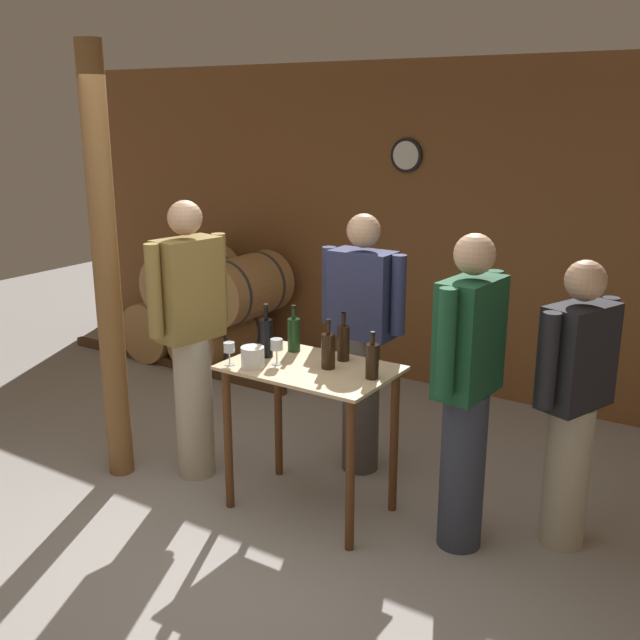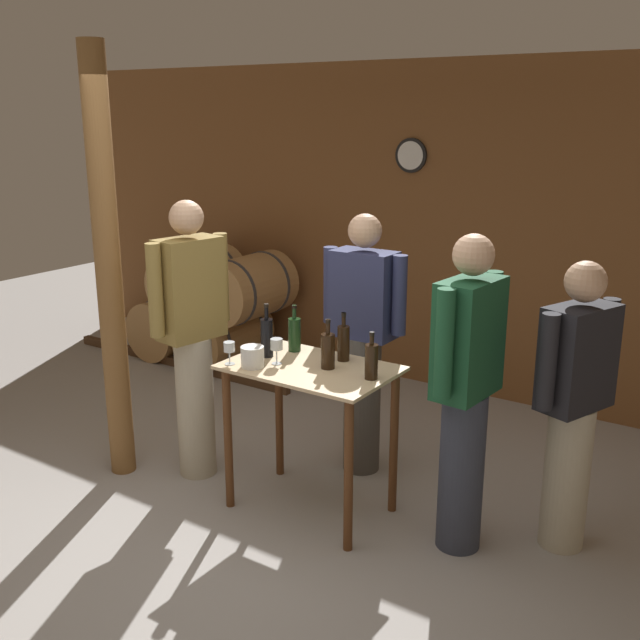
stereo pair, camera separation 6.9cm
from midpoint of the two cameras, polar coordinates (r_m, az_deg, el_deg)
The scene contains 17 objects.
ground_plane at distance 4.23m, azimuth -7.28°, elevation -17.48°, with size 14.00×14.00×0.00m, color #9E9993.
back_wall at distance 6.21m, azimuth 10.52°, elevation 6.63°, with size 8.40×0.08×2.70m.
barrel_rack at distance 7.07m, azimuth -9.00°, elevation 0.89°, with size 2.56×0.80×1.07m.
tasting_table at distance 4.33m, azimuth -1.18°, elevation -6.07°, with size 0.96×0.62×0.90m.
wooden_post at distance 4.79m, azimuth -16.36°, elevation 3.57°, with size 0.16×0.16×2.70m.
wine_bottle_far_left at distance 4.40m, azimuth -4.55°, elevation -1.28°, with size 0.07×0.07×0.32m.
wine_bottle_left at distance 4.50m, azimuth -2.44°, elevation -1.05°, with size 0.08×0.08×0.29m.
wine_bottle_center at distance 4.33m, azimuth 1.34°, elevation -1.68°, with size 0.07×0.07×0.29m.
wine_bottle_right at distance 4.20m, azimuth 0.16°, elevation -2.30°, with size 0.08×0.08×0.29m.
wine_bottle_far_right at distance 4.05m, azimuth 3.52°, elevation -3.08°, with size 0.07×0.07×0.26m.
wine_glass_near_left at distance 4.29m, azimuth -7.39°, elevation -2.16°, with size 0.06×0.06×0.13m.
wine_glass_near_center at distance 4.27m, azimuth -3.79°, elevation -1.94°, with size 0.07×0.07×0.15m.
ice_bucket at distance 4.25m, azimuth -5.62°, elevation -2.83°, with size 0.13×0.13×0.12m.
person_host at distance 4.75m, azimuth -10.24°, elevation -1.12°, with size 0.29×0.58×1.79m.
person_visitor_with_scarf at distance 3.97m, azimuth 10.65°, elevation -5.12°, with size 0.25×0.59×1.72m.
person_visitor_bearded at distance 4.77m, azimuth 2.80°, elevation -1.46°, with size 0.59×0.24×1.70m.
person_visitor_near_door at distance 4.15m, azimuth 18.32°, elevation -5.86°, with size 0.34×0.56×1.59m.
Camera 1 is at (2.31, -2.68, 2.31)m, focal length 42.00 mm.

